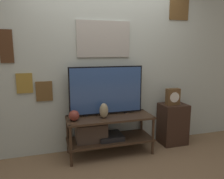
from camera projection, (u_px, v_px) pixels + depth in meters
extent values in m
plane|color=#846647|center=(116.00, 162.00, 3.05)|extent=(12.00, 12.00, 0.00)
cube|color=beige|center=(105.00, 63.00, 3.35)|extent=(6.40, 0.06, 2.70)
cube|color=#B2ADA3|center=(104.00, 39.00, 3.24)|extent=(0.81, 0.02, 0.53)
cube|color=#B2BCC6|center=(104.00, 39.00, 3.23)|extent=(0.77, 0.01, 0.50)
cube|color=olive|center=(25.00, 83.00, 3.02)|extent=(0.21, 0.02, 0.28)
cube|color=#2D2D33|center=(24.00, 83.00, 3.02)|extent=(0.18, 0.01, 0.24)
cube|color=brown|center=(44.00, 91.00, 3.12)|extent=(0.23, 0.02, 0.28)
cube|color=#BCB299|center=(44.00, 91.00, 3.11)|extent=(0.19, 0.01, 0.25)
cube|color=#4C2D19|center=(6.00, 46.00, 2.88)|extent=(0.17, 0.02, 0.44)
cube|color=#BCB299|center=(6.00, 46.00, 2.87)|extent=(0.13, 0.01, 0.40)
cube|color=brown|center=(179.00, 8.00, 3.50)|extent=(0.34, 0.02, 0.36)
cube|color=slate|center=(179.00, 8.00, 3.50)|extent=(0.30, 0.01, 0.33)
cube|color=#422D1E|center=(110.00, 117.00, 3.21)|extent=(1.27, 0.48, 0.03)
cube|color=#422D1E|center=(110.00, 139.00, 3.28)|extent=(1.27, 0.48, 0.03)
cylinder|color=#422D1E|center=(71.00, 146.00, 2.89)|extent=(0.04, 0.04, 0.58)
cylinder|color=#422D1E|center=(153.00, 136.00, 3.24)|extent=(0.04, 0.04, 0.58)
cylinder|color=#422D1E|center=(68.00, 134.00, 3.29)|extent=(0.04, 0.04, 0.58)
cylinder|color=#422D1E|center=(141.00, 126.00, 3.63)|extent=(0.04, 0.04, 0.58)
cube|color=black|center=(110.00, 136.00, 3.27)|extent=(0.36, 0.33, 0.07)
cube|color=#47382D|center=(91.00, 132.00, 3.17)|extent=(0.44, 0.26, 0.26)
cylinder|color=black|center=(87.00, 116.00, 3.22)|extent=(0.05, 0.05, 0.02)
cylinder|color=black|center=(126.00, 112.00, 3.39)|extent=(0.05, 0.05, 0.02)
cube|color=black|center=(106.00, 90.00, 3.24)|extent=(1.11, 0.04, 0.71)
cube|color=#33518C|center=(107.00, 90.00, 3.22)|extent=(1.08, 0.01, 0.68)
ellipsoid|color=tan|center=(104.00, 111.00, 3.12)|extent=(0.13, 0.12, 0.22)
sphere|color=brown|center=(74.00, 116.00, 3.01)|extent=(0.15, 0.15, 0.15)
cube|color=#382319|center=(173.00, 124.00, 3.63)|extent=(0.42, 0.35, 0.67)
cube|color=brown|center=(173.00, 97.00, 3.51)|extent=(0.22, 0.10, 0.27)
cylinder|color=white|center=(175.00, 97.00, 3.46)|extent=(0.16, 0.01, 0.16)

